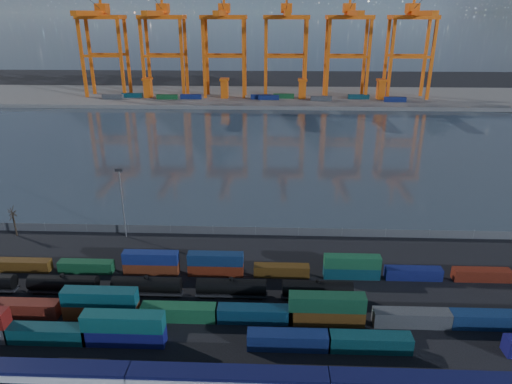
{
  "coord_description": "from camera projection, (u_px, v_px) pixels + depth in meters",
  "views": [
    {
      "loc": [
        3.86,
        -67.37,
        48.43
      ],
      "look_at": [
        0.0,
        30.0,
        10.0
      ],
      "focal_mm": 32.0,
      "sensor_mm": 36.0,
      "label": 1
    }
  ],
  "objects": [
    {
      "name": "container_row_mid",
      "position": [
        224.0,
        310.0,
        76.34
      ],
      "size": [
        141.73,
        2.56,
        5.45
      ],
      "color": "#36383B",
      "rests_on": "ground"
    },
    {
      "name": "waterfront_fence",
      "position": [
        256.0,
        231.0,
        106.19
      ],
      "size": [
        160.12,
        0.12,
        2.2
      ],
      "color": "#595B5E",
      "rests_on": "ground"
    },
    {
      "name": "harbor_water",
      "position": [
        264.0,
        146.0,
        178.13
      ],
      "size": [
        700.0,
        700.0,
        0.0
      ],
      "primitive_type": "plane",
      "color": "#2F3A44",
      "rests_on": "ground"
    },
    {
      "name": "quay_containers",
      "position": [
        248.0,
        97.0,
        261.42
      ],
      "size": [
        172.58,
        10.99,
        2.6
      ],
      "color": "navy",
      "rests_on": "far_quay"
    },
    {
      "name": "ground",
      "position": [
        249.0,
        307.0,
        80.53
      ],
      "size": [
        700.0,
        700.0,
        0.0
      ],
      "primitive_type": "plane",
      "color": "black",
      "rests_on": "ground"
    },
    {
      "name": "container_row_north",
      "position": [
        198.0,
        266.0,
        89.98
      ],
      "size": [
        140.36,
        2.21,
        4.72
      ],
      "color": "navy",
      "rests_on": "ground"
    },
    {
      "name": "straddle_carriers",
      "position": [
        263.0,
        88.0,
        263.67
      ],
      "size": [
        140.0,
        7.0,
        11.1
      ],
      "color": "#EB5D10",
      "rests_on": "far_quay"
    },
    {
      "name": "far_quay",
      "position": [
        268.0,
        97.0,
        275.37
      ],
      "size": [
        700.0,
        70.0,
        2.0
      ],
      "primitive_type": "cube",
      "color": "#514F4C",
      "rests_on": "ground"
    },
    {
      "name": "yard_light_mast",
      "position": [
        122.0,
        199.0,
        102.4
      ],
      "size": [
        1.6,
        0.4,
        16.6
      ],
      "color": "slate",
      "rests_on": "ground"
    },
    {
      "name": "bare_tree",
      "position": [
        14.0,
        222.0,
        104.92
      ],
      "size": [
        1.92,
        1.88,
        7.31
      ],
      "color": "black",
      "rests_on": "ground"
    },
    {
      "name": "tanker_string",
      "position": [
        105.0,
        285.0,
        83.45
      ],
      "size": [
        90.58,
        2.81,
        4.02
      ],
      "color": "black",
      "rests_on": "ground"
    },
    {
      "name": "gantry_cranes",
      "position": [
        255.0,
        27.0,
        254.76
      ],
      "size": [
        200.6,
        49.15,
        66.55
      ],
      "color": "#EB5D10",
      "rests_on": "ground"
    },
    {
      "name": "container_row_south",
      "position": [
        209.0,
        334.0,
        70.46
      ],
      "size": [
        140.4,
        2.59,
        5.51
      ],
      "color": "#404345",
      "rests_on": "ground"
    }
  ]
}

